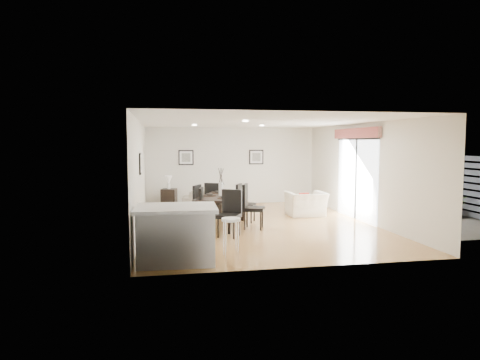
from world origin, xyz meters
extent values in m
plane|color=tan|center=(0.00, 0.00, 0.00)|extent=(8.00, 8.00, 0.00)
cube|color=silver|center=(0.00, 4.00, 1.35)|extent=(6.00, 0.04, 2.70)
cube|color=silver|center=(0.00, -4.00, 1.35)|extent=(6.00, 0.04, 2.70)
cube|color=silver|center=(-3.00, 0.00, 1.35)|extent=(0.04, 8.00, 2.70)
cube|color=silver|center=(3.00, 0.00, 1.35)|extent=(0.04, 8.00, 2.70)
cube|color=white|center=(0.00, 0.00, 2.70)|extent=(6.00, 8.00, 0.02)
imported|color=gray|center=(-0.74, 2.87, 0.30)|extent=(2.17, 1.16, 0.60)
imported|color=white|center=(1.74, 1.02, 0.35)|extent=(1.09, 0.96, 0.71)
imported|color=#41622A|center=(5.84, -0.12, 0.33)|extent=(0.69, 0.63, 0.65)
imported|color=#41622A|center=(5.60, 1.63, 0.35)|extent=(0.41, 0.41, 0.71)
cube|color=black|center=(-0.96, -0.09, 0.77)|extent=(1.60, 2.13, 0.06)
cylinder|color=black|center=(-1.68, -0.77, 0.37)|extent=(0.07, 0.07, 0.73)
cylinder|color=black|center=(-1.02, 0.89, 0.37)|extent=(0.07, 0.07, 0.73)
cylinder|color=black|center=(-0.91, -1.07, 0.37)|extent=(0.07, 0.07, 0.73)
cylinder|color=black|center=(-0.25, 0.58, 0.37)|extent=(0.07, 0.07, 0.73)
cube|color=black|center=(-1.73, -0.57, 0.48)|extent=(0.58, 0.58, 0.08)
cube|color=black|center=(-1.52, -0.62, 0.78)|extent=(0.17, 0.48, 0.58)
cylinder|color=black|center=(-1.87, -0.35, 0.22)|extent=(0.04, 0.04, 0.44)
cylinder|color=black|center=(-1.50, -0.43, 0.22)|extent=(0.04, 0.04, 0.44)
cylinder|color=black|center=(-1.95, -0.71, 0.22)|extent=(0.04, 0.04, 0.44)
cylinder|color=black|center=(-1.58, -0.80, 0.22)|extent=(0.04, 0.04, 0.44)
cube|color=black|center=(-1.73, 0.39, 0.47)|extent=(0.63, 0.63, 0.08)
cube|color=black|center=(-1.54, 0.29, 0.77)|extent=(0.27, 0.45, 0.56)
cylinder|color=black|center=(-1.81, 0.63, 0.22)|extent=(0.04, 0.04, 0.43)
cylinder|color=black|center=(-1.48, 0.47, 0.22)|extent=(0.04, 0.04, 0.43)
cylinder|color=black|center=(-1.97, 0.31, 0.22)|extent=(0.04, 0.04, 0.43)
cylinder|color=black|center=(-1.65, 0.14, 0.22)|extent=(0.04, 0.04, 0.43)
cube|color=black|center=(-0.20, -0.57, 0.51)|extent=(0.65, 0.65, 0.09)
cube|color=black|center=(-0.40, -0.50, 0.83)|extent=(0.24, 0.50, 0.61)
cylinder|color=black|center=(-0.08, -0.82, 0.23)|extent=(0.04, 0.04, 0.46)
cylinder|color=black|center=(-0.45, -0.69, 0.23)|extent=(0.04, 0.04, 0.46)
cylinder|color=black|center=(0.06, -0.45, 0.23)|extent=(0.04, 0.04, 0.46)
cylinder|color=black|center=(-0.32, -0.32, 0.23)|extent=(0.04, 0.04, 0.46)
cube|color=black|center=(-0.20, 0.39, 0.47)|extent=(0.62, 0.62, 0.08)
cube|color=black|center=(-0.38, 0.47, 0.76)|extent=(0.25, 0.45, 0.56)
cylinder|color=black|center=(-0.11, 0.14, 0.21)|extent=(0.04, 0.04, 0.43)
cylinder|color=black|center=(-0.44, 0.30, 0.21)|extent=(0.04, 0.04, 0.43)
cylinder|color=black|center=(0.05, 0.47, 0.21)|extent=(0.04, 0.04, 0.43)
cylinder|color=black|center=(-0.28, 0.63, 0.21)|extent=(0.04, 0.04, 0.43)
cube|color=black|center=(-0.96, -1.37, 0.48)|extent=(0.66, 0.66, 0.08)
cube|color=black|center=(-0.86, -1.18, 0.79)|extent=(0.45, 0.30, 0.58)
cylinder|color=black|center=(-1.22, -1.44, 0.22)|extent=(0.04, 0.04, 0.44)
cylinder|color=black|center=(-1.03, -1.11, 0.22)|extent=(0.04, 0.04, 0.44)
cylinder|color=black|center=(-0.89, -1.63, 0.22)|extent=(0.04, 0.04, 0.44)
cylinder|color=black|center=(-0.70, -1.30, 0.22)|extent=(0.04, 0.04, 0.44)
cube|color=black|center=(-0.96, 1.18, 0.46)|extent=(0.62, 0.62, 0.08)
cube|color=black|center=(-1.05, 1.00, 0.75)|extent=(0.44, 0.26, 0.55)
cylinder|color=black|center=(-0.72, 1.26, 0.21)|extent=(0.04, 0.04, 0.42)
cylinder|color=black|center=(-0.88, 0.94, 0.21)|extent=(0.04, 0.04, 0.42)
cylinder|color=black|center=(-1.04, 1.43, 0.21)|extent=(0.04, 0.04, 0.42)
cylinder|color=black|center=(-1.20, 1.10, 0.21)|extent=(0.04, 0.04, 0.42)
cylinder|color=white|center=(-0.96, -0.09, 0.97)|extent=(0.12, 0.12, 0.35)
cylinder|color=black|center=(-0.66, -0.09, 0.80)|extent=(0.34, 0.34, 0.01)
cylinder|color=black|center=(-0.66, -0.09, 0.83)|extent=(0.18, 0.18, 0.05)
cylinder|color=black|center=(-0.96, 0.46, 0.80)|extent=(0.34, 0.34, 0.01)
cylinder|color=black|center=(-0.96, 0.46, 0.83)|extent=(0.18, 0.18, 0.05)
cylinder|color=black|center=(-1.26, -0.09, 0.80)|extent=(0.34, 0.34, 0.01)
cylinder|color=black|center=(-1.26, -0.09, 0.83)|extent=(0.18, 0.18, 0.05)
cylinder|color=black|center=(-0.96, -0.64, 0.80)|extent=(0.34, 0.34, 0.01)
cylinder|color=black|center=(-0.96, -0.64, 0.83)|extent=(0.18, 0.18, 0.05)
cube|color=black|center=(-1.29, 1.39, 0.20)|extent=(1.04, 0.68, 0.40)
cube|color=black|center=(-2.21, 3.45, 0.31)|extent=(0.57, 0.57, 0.63)
cylinder|color=white|center=(-2.21, 3.45, 0.72)|extent=(0.10, 0.10, 0.19)
cone|color=silver|center=(-2.21, 3.45, 0.94)|extent=(0.23, 0.23, 0.25)
cube|color=#AA2216|center=(1.64, 0.92, 0.55)|extent=(0.30, 0.13, 0.29)
cube|color=silver|center=(-2.23, -3.23, 0.48)|extent=(1.40, 1.08, 0.95)
cube|color=silver|center=(-2.23, -3.23, 0.99)|extent=(1.52, 1.20, 0.07)
cylinder|color=white|center=(-1.22, -3.23, 0.75)|extent=(0.35, 0.35, 0.05)
cylinder|color=silver|center=(-1.10, -3.11, 0.37)|extent=(0.02, 0.02, 0.75)
cylinder|color=silver|center=(-1.34, -3.11, 0.37)|extent=(0.02, 0.02, 0.75)
cylinder|color=silver|center=(-1.34, -3.35, 0.37)|extent=(0.02, 0.02, 0.75)
cylinder|color=silver|center=(-1.10, -3.35, 0.37)|extent=(0.02, 0.02, 0.75)
cube|color=black|center=(-1.60, 3.97, 1.65)|extent=(0.52, 0.03, 0.52)
cube|color=white|center=(-1.60, 3.97, 1.65)|extent=(0.44, 0.04, 0.44)
cube|color=#575652|center=(-1.60, 3.97, 1.65)|extent=(0.30, 0.04, 0.30)
cube|color=black|center=(0.90, 3.97, 1.65)|extent=(0.52, 0.03, 0.52)
cube|color=white|center=(0.90, 3.97, 1.65)|extent=(0.44, 0.04, 0.44)
cube|color=#575652|center=(0.90, 3.97, 1.65)|extent=(0.30, 0.04, 0.30)
cube|color=black|center=(-2.97, -0.20, 1.65)|extent=(0.03, 0.52, 0.52)
cube|color=white|center=(-2.97, -0.20, 1.65)|extent=(0.04, 0.44, 0.44)
cube|color=#575652|center=(-2.97, -0.20, 1.65)|extent=(0.04, 0.30, 0.30)
cube|color=white|center=(2.98, 0.30, 1.12)|extent=(0.02, 2.40, 2.25)
cube|color=black|center=(2.96, 0.30, 1.12)|extent=(0.03, 0.05, 2.25)
cube|color=black|center=(2.96, 0.30, 2.27)|extent=(0.03, 2.50, 0.05)
cube|color=maroon|center=(2.92, 0.30, 2.43)|extent=(0.10, 2.70, 0.28)
plane|color=gray|center=(5.00, 0.30, 0.00)|extent=(6.00, 6.00, 0.00)
cube|color=#29292B|center=(6.20, 0.30, 0.90)|extent=(0.08, 5.50, 1.80)
cube|color=brown|center=(6.05, 2.70, 1.00)|extent=(0.35, 0.35, 2.00)
camera|label=1|loc=(-2.51, -10.95, 2.16)|focal=32.00mm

